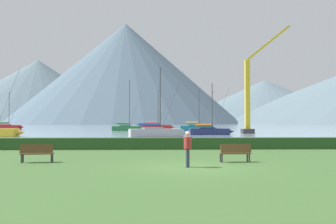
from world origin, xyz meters
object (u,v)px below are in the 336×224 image
Objects in this scene: sailboat_slip_5 at (157,132)px; sailboat_slip_7 at (127,128)px; sailboat_slip_6 at (197,128)px; park_bench_under_tree at (235,152)px; sailboat_slip_3 at (210,131)px; park_bench_near_path at (37,152)px; person_seated_viewer at (188,146)px; dock_crane at (250,99)px; sailboat_slip_1 at (7,127)px; sailboat_slip_9 at (156,127)px.

sailboat_slip_5 is 34.24m from sailboat_slip_7.
park_bench_under_tree is at bearing -95.40° from sailboat_slip_6.
park_bench_near_path is (-14.54, -38.23, -0.06)m from sailboat_slip_3.
person_seated_viewer is (7.53, -2.12, 0.44)m from park_bench_near_path.
sailboat_slip_5 is 0.49× the size of dock_crane.
sailboat_slip_5 is 30.17m from park_bench_under_tree.
sailboat_slip_1 is 37.52m from sailboat_slip_7.
sailboat_slip_6 is (9.08, 32.65, 0.02)m from sailboat_slip_5.
sailboat_slip_1 is at bearing 147.03° from dock_crane.
sailboat_slip_1 is 40.58m from sailboat_slip_9.
sailboat_slip_1 is 6.20× the size of park_bench_under_tree.
sailboat_slip_1 is 92.23m from person_seated_viewer.
person_seated_viewer is at bearing -64.11° from sailboat_slip_1.
person_seated_viewer is at bearing -107.88° from dock_crane.
sailboat_slip_9 is at bearing 99.98° from sailboat_slip_3.
sailboat_slip_5 is 0.98× the size of sailboat_slip_6.
sailboat_slip_9 reaches higher than park_bench_under_tree.
sailboat_slip_1 is 6.05× the size of park_bench_near_path.
sailboat_slip_3 is 0.86× the size of sailboat_slip_5.
sailboat_slip_5 reaches higher than person_seated_viewer.
park_bench_near_path is at bearing -114.37° from sailboat_slip_3.
sailboat_slip_9 is at bearing 78.17° from sailboat_slip_5.
sailboat_slip_3 reaches higher than park_bench_near_path.
sailboat_slip_6 reaches higher than person_seated_viewer.
sailboat_slip_1 is 0.89× the size of sailboat_slip_7.
sailboat_slip_7 is 7.00× the size of park_bench_under_tree.
dock_crane is (7.88, 5.80, 5.46)m from sailboat_slip_3.
sailboat_slip_6 reaches higher than sailboat_slip_5.
sailboat_slip_5 is at bearing -106.27° from sailboat_slip_6.
dock_crane is (16.23, 14.31, 5.38)m from sailboat_slip_5.
sailboat_slip_1 is 1.25× the size of sailboat_slip_3.
park_bench_near_path is 49.72m from dock_crane.
sailboat_slip_7 reaches higher than park_bench_near_path.
park_bench_near_path is at bearing -110.29° from sailboat_slip_9.
sailboat_slip_1 reaches higher than sailboat_slip_3.
sailboat_slip_7 reaches higher than sailboat_slip_1.
park_bench_under_tree is (43.81, -80.59, -0.14)m from sailboat_slip_1.
dock_crane is (56.08, -36.38, 5.38)m from sailboat_slip_1.
sailboat_slip_5 is at bearing -137.98° from sailboat_slip_3.
sailboat_slip_3 is 40.91m from park_bench_near_path.
sailboat_slip_7 is 1.14× the size of sailboat_slip_9.
park_bench_near_path is at bearing 178.61° from person_seated_viewer.
sailboat_slip_1 is at bearing 116.37° from sailboat_slip_5.
park_bench_under_tree is (3.94, -73.03, -0.19)m from sailboat_slip_9.
sailboat_slip_1 reaches higher than sailboat_slip_6.
park_bench_under_tree is (-5.12, -62.55, -0.16)m from sailboat_slip_6.
dock_crane is (12.26, 44.22, 5.52)m from park_bench_under_tree.
person_seated_viewer is at bearing -147.52° from park_bench_under_tree.
sailboat_slip_6 is 5.85× the size of park_bench_under_tree.
sailboat_slip_7 is at bearing 111.06° from person_seated_viewer.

